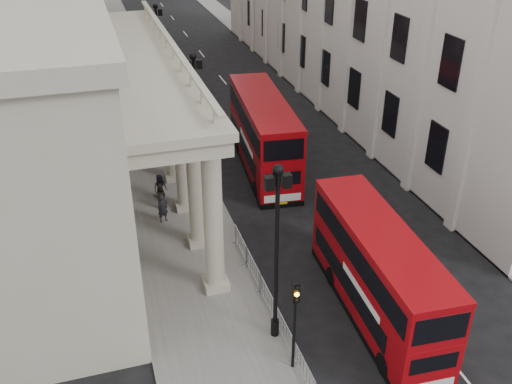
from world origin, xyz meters
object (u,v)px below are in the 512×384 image
lamp_post_south (277,244)px  bus_near (378,271)px  traffic_light (295,310)px  lamp_post_north (159,46)px  bus_far (263,133)px  lamp_post_mid (196,108)px  pedestrian_a (163,208)px  pedestrian_b (160,196)px  pedestrian_c (160,186)px

lamp_post_south → bus_near: 5.53m
traffic_light → lamp_post_south: bearing=92.8°
lamp_post_north → bus_far: size_ratio=0.71×
bus_far → lamp_post_mid: bearing=-172.8°
lamp_post_south → bus_near: bearing=2.3°
bus_far → pedestrian_a: bearing=-140.0°
lamp_post_mid → pedestrian_b: 6.21m
bus_near → bus_far: size_ratio=0.89×
lamp_post_mid → pedestrian_b: bearing=-131.2°
traffic_light → pedestrian_b: size_ratio=2.72×
traffic_light → bus_near: 5.33m
bus_near → pedestrian_c: (-7.84, 13.45, -1.42)m
lamp_post_north → bus_near: bearing=-81.3°
lamp_post_mid → bus_far: lamp_post_mid is taller
bus_near → traffic_light: bearing=-152.0°
bus_far → pedestrian_b: bus_far is taller
lamp_post_mid → bus_near: size_ratio=0.79×
bus_far → pedestrian_b: 8.70m
lamp_post_mid → pedestrian_b: size_ratio=5.26×
lamp_post_north → traffic_light: 34.07m
pedestrian_b → lamp_post_north: bearing=-86.5°
lamp_post_south → bus_far: 16.91m
lamp_post_north → pedestrian_b: size_ratio=5.26×
lamp_post_south → bus_near: (4.88, 0.20, -2.57)m
bus_near → pedestrian_b: bearing=126.4°
lamp_post_north → lamp_post_south: bearing=-90.0°
lamp_post_south → pedestrian_c: lamp_post_south is taller
pedestrian_b → pedestrian_c: bearing=-85.7°
lamp_post_mid → traffic_light: (0.10, -18.02, -1.80)m
bus_far → pedestrian_a: (-7.77, -5.29, -1.60)m
pedestrian_b → traffic_light: bearing=115.3°
lamp_post_mid → bus_near: 16.74m
lamp_post_north → bus_far: 16.69m
pedestrian_c → lamp_post_north: bearing=69.3°
lamp_post_mid → pedestrian_a: 7.24m
traffic_light → pedestrian_c: traffic_light is taller
traffic_light → pedestrian_c: size_ratio=2.69×
lamp_post_north → pedestrian_b: bearing=-99.1°
bus_near → lamp_post_south: bearing=-174.5°
pedestrian_b → pedestrian_a: bearing=100.0°
lamp_post_north → pedestrian_c: bearing=-99.1°
lamp_post_north → bus_near: lamp_post_north is taller
lamp_post_mid → pedestrian_c: (-2.95, -2.35, -3.99)m
traffic_light → bus_far: bus_far is taller
lamp_post_north → pedestrian_b: lamp_post_north is taller
pedestrian_a → traffic_light: bearing=-91.1°
lamp_post_south → lamp_post_north: size_ratio=1.00×
pedestrian_c → pedestrian_a: bearing=-106.7°
lamp_post_north → pedestrian_a: size_ratio=4.75×
traffic_light → pedestrian_a: 13.43m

